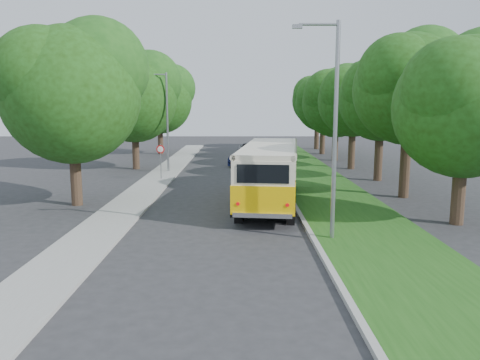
{
  "coord_description": "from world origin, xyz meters",
  "views": [
    {
      "loc": [
        0.79,
        -19.53,
        5.0
      ],
      "look_at": [
        0.85,
        2.7,
        1.5
      ],
      "focal_mm": 35.0,
      "sensor_mm": 36.0,
      "label": 1
    }
  ],
  "objects_px": {
    "car_white": "(267,167)",
    "car_grey": "(249,150)",
    "car_silver": "(260,168)",
    "lamppost_far": "(166,118)",
    "vintage_bus": "(270,175)",
    "car_blue": "(248,156)",
    "lamppost_near": "(333,124)"
  },
  "relations": [
    {
      "from": "car_silver",
      "to": "lamppost_near",
      "type": "bearing_deg",
      "value": -92.08
    },
    {
      "from": "car_white",
      "to": "lamppost_near",
      "type": "bearing_deg",
      "value": -77.85
    },
    {
      "from": "lamppost_near",
      "to": "car_silver",
      "type": "distance_m",
      "value": 16.48
    },
    {
      "from": "car_grey",
      "to": "lamppost_far",
      "type": "bearing_deg",
      "value": -116.71
    },
    {
      "from": "lamppost_far",
      "to": "lamppost_near",
      "type": "bearing_deg",
      "value": -64.29
    },
    {
      "from": "lamppost_far",
      "to": "vintage_bus",
      "type": "relative_size",
      "value": 0.71
    },
    {
      "from": "vintage_bus",
      "to": "car_grey",
      "type": "bearing_deg",
      "value": 98.36
    },
    {
      "from": "car_silver",
      "to": "car_white",
      "type": "xyz_separation_m",
      "value": [
        0.51,
        0.23,
        0.04
      ]
    },
    {
      "from": "car_white",
      "to": "car_grey",
      "type": "height_order",
      "value": "car_white"
    },
    {
      "from": "lamppost_near",
      "to": "lamppost_far",
      "type": "distance_m",
      "value": 20.53
    },
    {
      "from": "vintage_bus",
      "to": "car_white",
      "type": "bearing_deg",
      "value": 94.61
    },
    {
      "from": "lamppost_near",
      "to": "car_blue",
      "type": "distance_m",
      "value": 23.82
    },
    {
      "from": "car_silver",
      "to": "car_white",
      "type": "distance_m",
      "value": 0.56
    },
    {
      "from": "lamppost_far",
      "to": "car_silver",
      "type": "bearing_deg",
      "value": -20.08
    },
    {
      "from": "car_white",
      "to": "car_blue",
      "type": "xyz_separation_m",
      "value": [
        -1.2,
        7.23,
        0.06
      ]
    },
    {
      "from": "lamppost_near",
      "to": "car_grey",
      "type": "height_order",
      "value": "lamppost_near"
    },
    {
      "from": "car_white",
      "to": "car_silver",
      "type": "bearing_deg",
      "value": -148.72
    },
    {
      "from": "car_silver",
      "to": "car_blue",
      "type": "relative_size",
      "value": 0.75
    },
    {
      "from": "car_white",
      "to": "car_grey",
      "type": "distance_m",
      "value": 13.85
    },
    {
      "from": "lamppost_near",
      "to": "lamppost_far",
      "type": "bearing_deg",
      "value": 115.71
    },
    {
      "from": "lamppost_near",
      "to": "car_blue",
      "type": "bearing_deg",
      "value": 96.34
    },
    {
      "from": "lamppost_far",
      "to": "vintage_bus",
      "type": "bearing_deg",
      "value": -59.39
    },
    {
      "from": "car_silver",
      "to": "car_grey",
      "type": "height_order",
      "value": "car_grey"
    },
    {
      "from": "lamppost_far",
      "to": "car_grey",
      "type": "relative_size",
      "value": 1.52
    },
    {
      "from": "lamppost_near",
      "to": "car_blue",
      "type": "relative_size",
      "value": 1.51
    },
    {
      "from": "lamppost_near",
      "to": "car_blue",
      "type": "height_order",
      "value": "lamppost_near"
    },
    {
      "from": "vintage_bus",
      "to": "car_blue",
      "type": "bearing_deg",
      "value": 99.72
    },
    {
      "from": "lamppost_near",
      "to": "car_white",
      "type": "height_order",
      "value": "lamppost_near"
    },
    {
      "from": "car_grey",
      "to": "car_blue",
      "type": "bearing_deg",
      "value": -89.19
    },
    {
      "from": "lamppost_near",
      "to": "car_grey",
      "type": "bearing_deg",
      "value": 94.47
    },
    {
      "from": "vintage_bus",
      "to": "car_grey",
      "type": "distance_m",
      "value": 23.49
    },
    {
      "from": "lamppost_far",
      "to": "car_white",
      "type": "bearing_deg",
      "value": -17.24
    }
  ]
}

